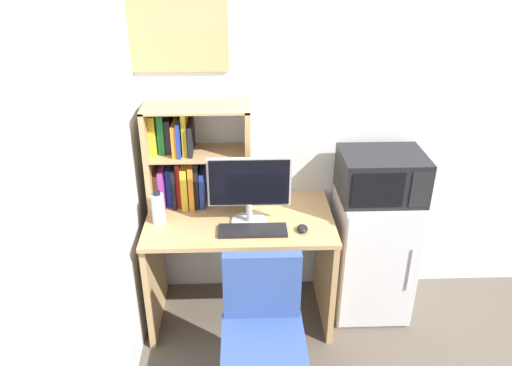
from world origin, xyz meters
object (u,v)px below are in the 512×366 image
(microwave, at_px, (381,175))
(desk_chair, at_px, (263,348))
(mini_fridge, at_px, (372,253))
(wall_corkboard, at_px, (172,33))
(keyboard, at_px, (253,230))
(water_bottle, at_px, (158,208))
(computer_mouse, at_px, (302,229))
(monitor, at_px, (249,188))
(hutch_bookshelf, at_px, (186,159))

(microwave, bearing_deg, desk_chair, -134.51)
(microwave, xyz_separation_m, desk_chair, (-0.76, -0.78, -0.62))
(mini_fridge, xyz_separation_m, wall_corkboard, (-1.25, 0.25, 1.39))
(mini_fridge, bearing_deg, keyboard, -163.18)
(water_bottle, height_order, microwave, microwave)
(keyboard, distance_m, computer_mouse, 0.29)
(monitor, distance_m, microwave, 0.83)
(microwave, bearing_deg, monitor, -170.22)
(keyboard, xyz_separation_m, computer_mouse, (0.29, -0.00, 0.01))
(desk_chair, bearing_deg, wall_corkboard, 115.28)
(keyboard, relative_size, microwave, 0.79)
(mini_fridge, bearing_deg, water_bottle, -175.15)
(monitor, height_order, mini_fridge, monitor)
(computer_mouse, relative_size, wall_corkboard, 0.13)
(computer_mouse, bearing_deg, wall_corkboard, 146.12)
(monitor, relative_size, water_bottle, 2.30)
(monitor, xyz_separation_m, wall_corkboard, (-0.43, 0.39, 0.81))
(wall_corkboard, bearing_deg, mini_fridge, -11.55)
(computer_mouse, height_order, desk_chair, desk_chair)
(water_bottle, distance_m, desk_chair, 1.01)
(computer_mouse, height_order, mini_fridge, mini_fridge)
(computer_mouse, distance_m, wall_corkboard, 1.36)
(monitor, distance_m, mini_fridge, 1.01)
(microwave, bearing_deg, wall_corkboard, 168.58)
(hutch_bookshelf, height_order, keyboard, hutch_bookshelf)
(water_bottle, bearing_deg, desk_chair, -47.70)
(computer_mouse, bearing_deg, desk_chair, -115.69)
(keyboard, distance_m, wall_corkboard, 1.23)
(hutch_bookshelf, distance_m, desk_chair, 1.22)
(hutch_bookshelf, distance_m, microwave, 1.21)
(hutch_bookshelf, xyz_separation_m, wall_corkboard, (-0.04, 0.12, 0.74))
(wall_corkboard, bearing_deg, keyboard, -47.92)
(desk_chair, height_order, wall_corkboard, wall_corkboard)
(keyboard, height_order, water_bottle, water_bottle)
(mini_fridge, xyz_separation_m, desk_chair, (-0.76, -0.77, -0.04))
(monitor, bearing_deg, computer_mouse, -18.74)
(monitor, distance_m, wall_corkboard, 1.00)
(microwave, height_order, wall_corkboard, wall_corkboard)
(monitor, bearing_deg, mini_fridge, 9.58)
(water_bottle, relative_size, mini_fridge, 0.25)
(mini_fridge, bearing_deg, computer_mouse, -154.49)
(microwave, bearing_deg, hutch_bookshelf, 173.87)
(hutch_bookshelf, bearing_deg, monitor, -34.83)
(water_bottle, bearing_deg, microwave, 4.97)
(mini_fridge, relative_size, wall_corkboard, 1.33)
(hutch_bookshelf, bearing_deg, wall_corkboard, 109.91)
(keyboard, xyz_separation_m, microwave, (0.80, 0.24, 0.23))
(keyboard, height_order, desk_chair, desk_chair)
(hutch_bookshelf, bearing_deg, water_bottle, -122.42)
(keyboard, xyz_separation_m, water_bottle, (-0.56, 0.13, 0.09))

